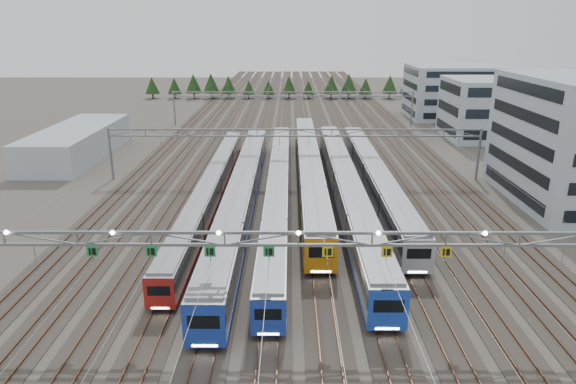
{
  "coord_description": "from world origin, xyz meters",
  "views": [
    {
      "loc": [
        -0.63,
        -35.83,
        22.78
      ],
      "look_at": [
        -0.89,
        23.05,
        3.5
      ],
      "focal_mm": 32.0,
      "sensor_mm": 36.0,
      "label": 1
    }
  ],
  "objects_px": {
    "gantry_mid": "(294,139)",
    "train_e": "(345,186)",
    "train_f": "(374,177)",
    "gantry_near": "(298,242)",
    "depot_bldg_north": "(453,92)",
    "west_shed": "(77,142)",
    "train_b": "(243,191)",
    "train_d": "(309,167)",
    "depot_bldg_mid": "(482,109)",
    "train_a": "(212,186)",
    "gantry_far": "(293,98)",
    "train_c": "(278,186)"
  },
  "relations": [
    {
      "from": "train_a",
      "to": "gantry_near",
      "type": "xyz_separation_m",
      "value": [
        11.2,
        -30.37,
        5.17
      ]
    },
    {
      "from": "gantry_near",
      "to": "west_shed",
      "type": "bearing_deg",
      "value": 125.6
    },
    {
      "from": "train_a",
      "to": "train_d",
      "type": "distance_m",
      "value": 15.89
    },
    {
      "from": "train_a",
      "to": "gantry_near",
      "type": "distance_m",
      "value": 32.78
    },
    {
      "from": "gantry_far",
      "to": "train_c",
      "type": "bearing_deg",
      "value": -92.35
    },
    {
      "from": "depot_bldg_north",
      "to": "gantry_near",
      "type": "bearing_deg",
      "value": -112.93
    },
    {
      "from": "gantry_far",
      "to": "depot_bldg_mid",
      "type": "xyz_separation_m",
      "value": [
        39.07,
        -14.41,
        -0.23
      ]
    },
    {
      "from": "train_b",
      "to": "depot_bldg_north",
      "type": "bearing_deg",
      "value": 55.53
    },
    {
      "from": "gantry_far",
      "to": "depot_bldg_north",
      "type": "bearing_deg",
      "value": 15.71
    },
    {
      "from": "train_b",
      "to": "gantry_mid",
      "type": "height_order",
      "value": "gantry_mid"
    },
    {
      "from": "train_c",
      "to": "gantry_near",
      "type": "height_order",
      "value": "gantry_near"
    },
    {
      "from": "gantry_near",
      "to": "gantry_mid",
      "type": "bearing_deg",
      "value": 89.93
    },
    {
      "from": "train_a",
      "to": "train_c",
      "type": "xyz_separation_m",
      "value": [
        9.0,
        -0.13,
        0.11
      ]
    },
    {
      "from": "gantry_far",
      "to": "depot_bldg_mid",
      "type": "distance_m",
      "value": 41.64
    },
    {
      "from": "train_c",
      "to": "depot_bldg_north",
      "type": "distance_m",
      "value": 79.24
    },
    {
      "from": "depot_bldg_north",
      "to": "west_shed",
      "type": "xyz_separation_m",
      "value": [
        -79.78,
        -42.24,
        -3.86
      ]
    },
    {
      "from": "gantry_near",
      "to": "gantry_mid",
      "type": "relative_size",
      "value": 1.0
    },
    {
      "from": "train_d",
      "to": "train_f",
      "type": "height_order",
      "value": "train_d"
    },
    {
      "from": "train_b",
      "to": "train_d",
      "type": "bearing_deg",
      "value": 51.8
    },
    {
      "from": "west_shed",
      "to": "train_a",
      "type": "bearing_deg",
      "value": -40.89
    },
    {
      "from": "gantry_near",
      "to": "train_e",
      "type": "bearing_deg",
      "value": 77.1
    },
    {
      "from": "gantry_mid",
      "to": "depot_bldg_mid",
      "type": "distance_m",
      "value": 49.62
    },
    {
      "from": "train_b",
      "to": "gantry_mid",
      "type": "relative_size",
      "value": 1.12
    },
    {
      "from": "depot_bldg_north",
      "to": "west_shed",
      "type": "distance_m",
      "value": 90.35
    },
    {
      "from": "train_a",
      "to": "train_d",
      "type": "relative_size",
      "value": 0.93
    },
    {
      "from": "gantry_mid",
      "to": "train_a",
      "type": "bearing_deg",
      "value": -139.08
    },
    {
      "from": "train_e",
      "to": "west_shed",
      "type": "bearing_deg",
      "value": 151.64
    },
    {
      "from": "gantry_near",
      "to": "depot_bldg_mid",
      "type": "relative_size",
      "value": 3.52
    },
    {
      "from": "train_d",
      "to": "depot_bldg_north",
      "type": "height_order",
      "value": "depot_bldg_north"
    },
    {
      "from": "depot_bldg_mid",
      "to": "west_shed",
      "type": "bearing_deg",
      "value": -168.16
    },
    {
      "from": "train_a",
      "to": "train_c",
      "type": "distance_m",
      "value": 9.0
    },
    {
      "from": "depot_bldg_mid",
      "to": "west_shed",
      "type": "xyz_separation_m",
      "value": [
        -78.03,
        -16.35,
        -3.53
      ]
    },
    {
      "from": "train_e",
      "to": "depot_bldg_mid",
      "type": "distance_m",
      "value": 52.37
    },
    {
      "from": "depot_bldg_mid",
      "to": "depot_bldg_north",
      "type": "bearing_deg",
      "value": 86.13
    },
    {
      "from": "train_a",
      "to": "depot_bldg_mid",
      "type": "distance_m",
      "value": 64.63
    },
    {
      "from": "west_shed",
      "to": "train_d",
      "type": "bearing_deg",
      "value": -20.76
    },
    {
      "from": "train_b",
      "to": "gantry_near",
      "type": "bearing_deg",
      "value": -76.21
    },
    {
      "from": "train_b",
      "to": "west_shed",
      "type": "relative_size",
      "value": 2.11
    },
    {
      "from": "train_b",
      "to": "depot_bldg_north",
      "type": "height_order",
      "value": "depot_bldg_north"
    },
    {
      "from": "train_b",
      "to": "depot_bldg_mid",
      "type": "xyz_separation_m",
      "value": [
        45.82,
        43.41,
        3.86
      ]
    },
    {
      "from": "train_a",
      "to": "train_f",
      "type": "relative_size",
      "value": 1.1
    },
    {
      "from": "west_shed",
      "to": "depot_bldg_north",
      "type": "bearing_deg",
      "value": 27.9
    },
    {
      "from": "train_f",
      "to": "west_shed",
      "type": "bearing_deg",
      "value": 158.05
    },
    {
      "from": "gantry_mid",
      "to": "train_e",
      "type": "bearing_deg",
      "value": -57.1
    },
    {
      "from": "train_c",
      "to": "train_d",
      "type": "distance_m",
      "value": 9.62
    },
    {
      "from": "train_a",
      "to": "gantry_near",
      "type": "relative_size",
      "value": 1.04
    },
    {
      "from": "gantry_near",
      "to": "west_shed",
      "type": "height_order",
      "value": "gantry_near"
    },
    {
      "from": "train_f",
      "to": "gantry_near",
      "type": "relative_size",
      "value": 0.95
    },
    {
      "from": "train_e",
      "to": "depot_bldg_north",
      "type": "bearing_deg",
      "value": 63.02
    },
    {
      "from": "train_e",
      "to": "gantry_near",
      "type": "bearing_deg",
      "value": -102.9
    }
  ]
}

